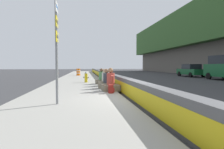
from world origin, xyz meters
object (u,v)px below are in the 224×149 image
at_px(seated_person_far, 102,79).
at_px(construction_barrel, 78,72).
at_px(fire_hydrant, 86,77).
at_px(seated_person_foreground, 111,84).
at_px(route_sign_post, 57,43).
at_px(backpack, 111,89).
at_px(seated_person_rear, 105,80).
at_px(seated_person_middle, 107,82).
at_px(parked_car_fourth, 191,70).

relative_size(seated_person_far, construction_barrel, 1.20).
bearing_deg(construction_barrel, fire_hydrant, -174.97).
xyz_separation_m(fire_hydrant, seated_person_foreground, (-5.22, -1.24, -0.07)).
xyz_separation_m(route_sign_post, backpack, (2.26, -2.20, -1.90)).
xyz_separation_m(seated_person_foreground, seated_person_rear, (2.46, 0.04, -0.03)).
xyz_separation_m(seated_person_far, construction_barrel, (12.28, 2.08, 0.12)).
relative_size(seated_person_foreground, backpack, 3.05).
bearing_deg(backpack, seated_person_middle, -0.63).
height_order(seated_person_rear, parked_car_fourth, parked_car_fourth).
bearing_deg(seated_person_middle, construction_barrel, 8.07).
relative_size(seated_person_foreground, seated_person_middle, 1.06).
bearing_deg(seated_person_rear, seated_person_foreground, -179.10).
bearing_deg(seated_person_foreground, construction_barrel, 7.77).
xyz_separation_m(fire_hydrant, seated_person_far, (-1.35, -1.12, -0.09)).
bearing_deg(backpack, seated_person_rear, -1.06).
bearing_deg(seated_person_far, backpack, -179.71).
height_order(seated_person_foreground, seated_person_far, seated_person_foreground).
relative_size(seated_person_foreground, seated_person_far, 1.07).
xyz_separation_m(construction_barrel, parked_car_fourth, (-2.95, -15.14, 0.24)).
height_order(seated_person_far, parked_car_fourth, parked_car_fourth).
bearing_deg(seated_person_far, seated_person_rear, -176.64).
bearing_deg(seated_person_far, seated_person_foreground, -178.20).
relative_size(route_sign_post, construction_barrel, 3.79).
xyz_separation_m(seated_person_foreground, construction_barrel, (16.15, 2.20, 0.10)).
distance_m(seated_person_foreground, seated_person_far, 3.87).
bearing_deg(fire_hydrant, seated_person_foreground, -166.62).
xyz_separation_m(seated_person_far, backpack, (-4.61, -0.02, -0.16)).
distance_m(seated_person_foreground, seated_person_middle, 1.15).
distance_m(route_sign_post, parked_car_fourth, 22.27).
bearing_deg(seated_person_foreground, seated_person_far, 1.80).
height_order(fire_hydrant, seated_person_foreground, seated_person_foreground).
xyz_separation_m(seated_person_rear, seated_person_far, (1.41, 0.08, 0.00)).
xyz_separation_m(seated_person_rear, backpack, (-3.21, 0.06, -0.16)).
distance_m(seated_person_foreground, seated_person_rear, 2.46).
bearing_deg(route_sign_post, fire_hydrant, -7.29).
bearing_deg(fire_hydrant, route_sign_post, 172.71).
bearing_deg(seated_person_rear, construction_barrel, 8.99).
relative_size(fire_hydrant, construction_barrel, 0.93).
distance_m(seated_person_foreground, parked_car_fourth, 18.48).
xyz_separation_m(seated_person_middle, construction_barrel, (15.01, 2.13, 0.12)).
bearing_deg(seated_person_far, parked_car_fourth, -54.44).
height_order(seated_person_far, construction_barrel, seated_person_far).
distance_m(seated_person_far, backpack, 4.62).
xyz_separation_m(fire_hydrant, seated_person_middle, (-4.08, -1.17, -0.09)).
height_order(seated_person_foreground, seated_person_middle, seated_person_foreground).
relative_size(seated_person_rear, backpack, 2.83).
height_order(route_sign_post, construction_barrel, route_sign_post).
height_order(seated_person_far, backpack, seated_person_far).
xyz_separation_m(seated_person_foreground, seated_person_far, (3.87, 0.12, -0.02)).
relative_size(route_sign_post, seated_person_foreground, 2.96).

